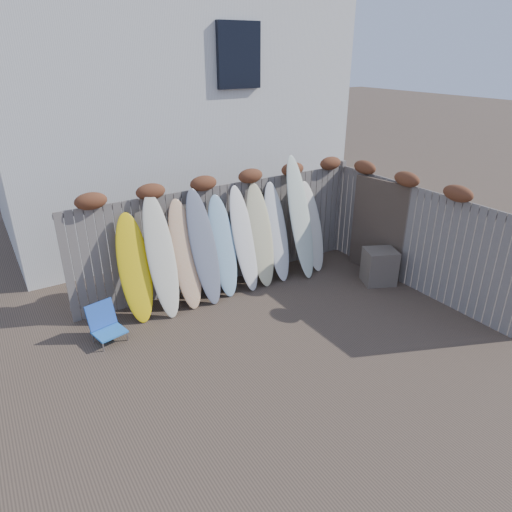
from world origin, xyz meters
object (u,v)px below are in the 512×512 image
beach_chair (105,323)px  wooden_crate (379,266)px  lattice_panel (379,228)px  surfboard_0 (135,268)px

beach_chair → wooden_crate: 5.29m
wooden_crate → lattice_panel: 0.82m
beach_chair → wooden_crate: bearing=-10.1°
beach_chair → surfboard_0: (0.70, 0.41, 0.64)m
beach_chair → surfboard_0: surfboard_0 is taller
wooden_crate → surfboard_0: surfboard_0 is taller
wooden_crate → surfboard_0: 4.74m
wooden_crate → surfboard_0: (-4.51, 1.34, 0.57)m
wooden_crate → lattice_panel: size_ratio=0.36×
beach_chair → wooden_crate: size_ratio=0.87×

